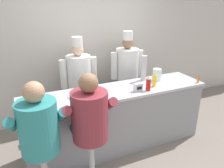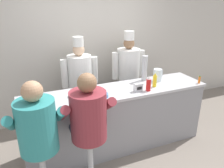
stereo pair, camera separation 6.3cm
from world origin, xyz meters
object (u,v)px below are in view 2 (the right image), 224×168
object	(u,v)px
hot_sauce_bottle_orange	(199,80)
breakfast_plate	(77,95)
cook_in_whites_far	(128,72)
diner_seated_maroon	(88,118)
cereal_bowl	(102,95)
cook_in_whites_near	(80,80)
cup_stack_steel	(145,68)
ketchup_bottle_red	(149,84)
coffee_mug_white	(27,99)
mustard_bottle_yellow	(155,80)
water_pitcher_clear	(158,75)
diner_seated_teal	(37,128)
napkin_dispenser_chrome	(138,87)

from	to	relation	value
hot_sauce_bottle_orange	breakfast_plate	xyz separation A→B (m)	(-1.93, 0.26, -0.04)
cook_in_whites_far	diner_seated_maroon	bearing A→B (deg)	-131.29
cereal_bowl	cook_in_whites_near	distance (m)	0.97
cup_stack_steel	cook_in_whites_near	xyz separation A→B (m)	(-0.93, 0.61, -0.27)
cup_stack_steel	cook_in_whites_near	world-z (taller)	cook_in_whites_near
ketchup_bottle_red	coffee_mug_white	world-z (taller)	ketchup_bottle_red
diner_seated_maroon	cook_in_whites_near	world-z (taller)	cook_in_whites_near
hot_sauce_bottle_orange	diner_seated_maroon	size ratio (longest dim) A/B	0.08
mustard_bottle_yellow	diner_seated_maroon	world-z (taller)	diner_seated_maroon
hot_sauce_bottle_orange	cook_in_whites_far	size ratio (longest dim) A/B	0.07
cereal_bowl	diner_seated_maroon	distance (m)	0.54
mustard_bottle_yellow	coffee_mug_white	xyz separation A→B (m)	(-1.83, 0.17, -0.06)
ketchup_bottle_red	cook_in_whites_far	bearing A→B (deg)	79.26
mustard_bottle_yellow	cup_stack_steel	world-z (taller)	cup_stack_steel
breakfast_plate	cook_in_whites_near	size ratio (longest dim) A/B	0.16
water_pitcher_clear	diner_seated_teal	xyz separation A→B (m)	(-1.95, -0.66, -0.13)
mustard_bottle_yellow	napkin_dispenser_chrome	distance (m)	0.33
mustard_bottle_yellow	cook_in_whites_near	xyz separation A→B (m)	(-0.93, 0.92, -0.17)
water_pitcher_clear	hot_sauce_bottle_orange	bearing A→B (deg)	-31.64
ketchup_bottle_red	hot_sauce_bottle_orange	distance (m)	0.92
hot_sauce_bottle_orange	breakfast_plate	size ratio (longest dim) A/B	0.46
diner_seated_maroon	hot_sauce_bottle_orange	bearing A→B (deg)	9.22
ketchup_bottle_red	cook_in_whites_near	world-z (taller)	cook_in_whites_near
coffee_mug_white	cup_stack_steel	bearing A→B (deg)	4.51
hot_sauce_bottle_orange	diner_seated_maroon	world-z (taller)	diner_seated_maroon
diner_seated_teal	cup_stack_steel	bearing A→B (deg)	23.76
cook_in_whites_near	cook_in_whites_far	xyz separation A→B (m)	(0.95, 0.02, 0.02)
diner_seated_teal	water_pitcher_clear	bearing A→B (deg)	18.76
napkin_dispenser_chrome	diner_seated_teal	xyz separation A→B (m)	(-1.45, -0.40, -0.09)
cereal_bowl	diner_seated_maroon	world-z (taller)	diner_seated_maroon
water_pitcher_clear	cook_in_whites_near	size ratio (longest dim) A/B	0.12
hot_sauce_bottle_orange	napkin_dispenser_chrome	bearing A→B (deg)	175.55
ketchup_bottle_red	water_pitcher_clear	size ratio (longest dim) A/B	1.17
water_pitcher_clear	breakfast_plate	world-z (taller)	water_pitcher_clear
cook_in_whites_far	cereal_bowl	bearing A→B (deg)	-132.18
breakfast_plate	cook_in_whites_far	bearing A→B (deg)	34.28
coffee_mug_white	mustard_bottle_yellow	bearing A→B (deg)	-5.23
ketchup_bottle_red	cup_stack_steel	bearing A→B (deg)	67.29
ketchup_bottle_red	cook_in_whites_far	xyz separation A→B (m)	(0.20, 1.04, -0.15)
coffee_mug_white	diner_seated_maroon	size ratio (longest dim) A/B	0.10
cup_stack_steel	cook_in_whites_near	bearing A→B (deg)	146.84
ketchup_bottle_red	cook_in_whites_far	world-z (taller)	cook_in_whites_far
breakfast_plate	napkin_dispenser_chrome	bearing A→B (deg)	-11.82
cook_in_whites_near	cook_in_whites_far	size ratio (longest dim) A/B	0.98
water_pitcher_clear	cup_stack_steel	world-z (taller)	cup_stack_steel
cup_stack_steel	breakfast_plate	bearing A→B (deg)	-170.49
cook_in_whites_near	diner_seated_teal	bearing A→B (deg)	-121.25
water_pitcher_clear	diner_seated_maroon	size ratio (longest dim) A/B	0.13
hot_sauce_bottle_orange	cook_in_whites_near	size ratio (longest dim) A/B	0.07
cereal_bowl	hot_sauce_bottle_orange	bearing A→B (deg)	-3.55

